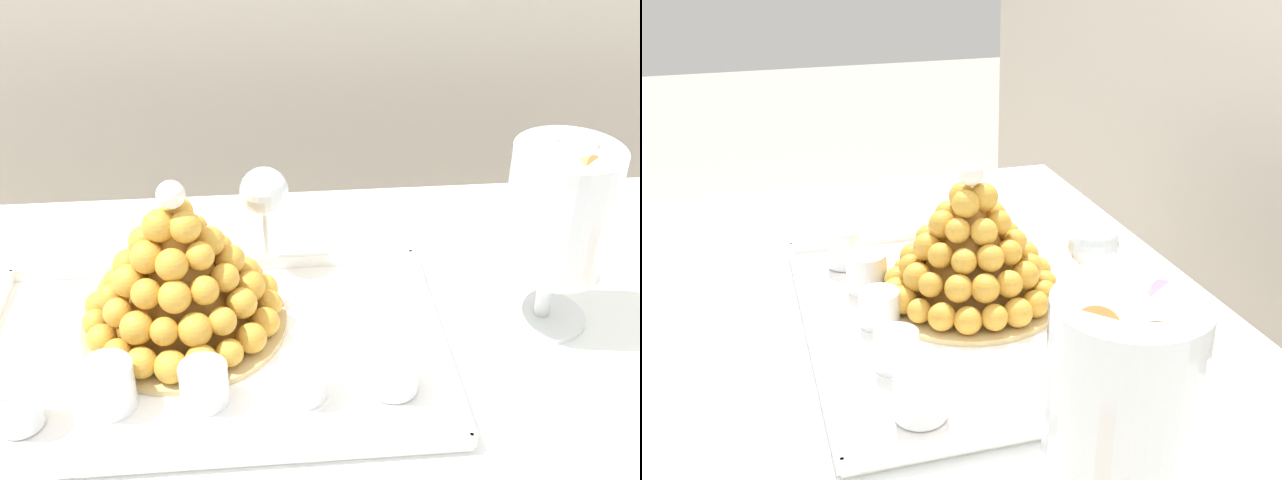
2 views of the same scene
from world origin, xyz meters
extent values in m
cube|color=brown|center=(0.00, 0.00, 0.72)|extent=(1.66, 0.77, 0.02)
cube|color=white|center=(0.00, 0.00, 0.73)|extent=(1.72, 0.83, 0.00)
cube|color=white|center=(0.00, 0.42, 0.56)|extent=(1.72, 0.01, 0.34)
cube|color=white|center=(-0.25, 0.02, 0.73)|extent=(0.55, 0.35, 0.01)
cube|color=white|center=(-0.25, -0.16, 0.75)|extent=(0.55, 0.01, 0.02)
cube|color=white|center=(-0.25, 0.19, 0.75)|extent=(0.55, 0.01, 0.02)
cube|color=white|center=(0.02, 0.02, 0.75)|extent=(0.01, 0.35, 0.02)
cylinder|color=white|center=(-0.25, 0.02, 0.74)|extent=(0.32, 0.32, 0.00)
cylinder|color=tan|center=(-0.29, 0.07, 0.74)|extent=(0.25, 0.25, 0.01)
cone|color=#BA7D29|center=(-0.29, 0.07, 0.82)|extent=(0.18, 0.18, 0.16)
sphere|color=gold|center=(-0.18, 0.07, 0.77)|extent=(0.03, 0.03, 0.03)
sphere|color=gold|center=(-0.19, 0.10, 0.76)|extent=(0.04, 0.04, 0.04)
sphere|color=gold|center=(-0.21, 0.13, 0.76)|extent=(0.04, 0.04, 0.04)
sphere|color=gold|center=(-0.23, 0.16, 0.76)|extent=(0.04, 0.04, 0.04)
sphere|color=gold|center=(-0.26, 0.17, 0.76)|extent=(0.04, 0.04, 0.04)
sphere|color=gold|center=(-0.30, 0.17, 0.77)|extent=(0.04, 0.04, 0.04)
sphere|color=gold|center=(-0.33, 0.17, 0.76)|extent=(0.04, 0.04, 0.04)
sphere|color=gold|center=(-0.36, 0.15, 0.77)|extent=(0.04, 0.04, 0.04)
sphere|color=gold|center=(-0.38, 0.12, 0.76)|extent=(0.04, 0.04, 0.04)
sphere|color=gold|center=(-0.39, 0.09, 0.76)|extent=(0.04, 0.04, 0.04)
sphere|color=gold|center=(-0.39, 0.05, 0.76)|extent=(0.03, 0.03, 0.03)
sphere|color=gold|center=(-0.38, 0.02, 0.76)|extent=(0.04, 0.04, 0.04)
sphere|color=gold|center=(-0.36, -0.01, 0.76)|extent=(0.04, 0.04, 0.04)
sphere|color=gold|center=(-0.33, -0.03, 0.76)|extent=(0.04, 0.04, 0.04)
sphere|color=gold|center=(-0.30, -0.03, 0.76)|extent=(0.04, 0.04, 0.04)
sphere|color=gold|center=(-0.26, -0.03, 0.77)|extent=(0.04, 0.04, 0.04)
sphere|color=gold|center=(-0.23, -0.02, 0.76)|extent=(0.03, 0.03, 0.03)
sphere|color=gold|center=(-0.21, 0.01, 0.77)|extent=(0.04, 0.04, 0.04)
sphere|color=gold|center=(-0.19, 0.04, 0.76)|extent=(0.04, 0.04, 0.04)
sphere|color=gold|center=(-0.21, 0.10, 0.80)|extent=(0.04, 0.04, 0.04)
sphere|color=gold|center=(-0.23, 0.13, 0.80)|extent=(0.04, 0.04, 0.04)
sphere|color=gold|center=(-0.26, 0.15, 0.80)|extent=(0.03, 0.03, 0.03)
sphere|color=gold|center=(-0.29, 0.15, 0.80)|extent=(0.04, 0.04, 0.04)
sphere|color=gold|center=(-0.33, 0.14, 0.80)|extent=(0.04, 0.04, 0.04)
sphere|color=gold|center=(-0.35, 0.12, 0.79)|extent=(0.04, 0.04, 0.04)
sphere|color=gold|center=(-0.37, 0.09, 0.79)|extent=(0.03, 0.03, 0.03)
sphere|color=gold|center=(-0.37, 0.06, 0.80)|extent=(0.03, 0.03, 0.03)
sphere|color=gold|center=(-0.36, 0.03, 0.80)|extent=(0.03, 0.03, 0.03)
sphere|color=gold|center=(-0.33, 0.00, 0.79)|extent=(0.04, 0.04, 0.04)
sphere|color=gold|center=(-0.30, -0.01, 0.80)|extent=(0.03, 0.03, 0.03)
sphere|color=gold|center=(-0.27, -0.01, 0.80)|extent=(0.04, 0.04, 0.04)
sphere|color=gold|center=(-0.24, 0.00, 0.80)|extent=(0.03, 0.03, 0.03)
sphere|color=gold|center=(-0.22, 0.03, 0.80)|extent=(0.04, 0.04, 0.04)
sphere|color=gold|center=(-0.21, 0.06, 0.80)|extent=(0.04, 0.04, 0.04)
sphere|color=gold|center=(-0.24, 0.11, 0.83)|extent=(0.03, 0.03, 0.03)
sphere|color=gold|center=(-0.27, 0.13, 0.83)|extent=(0.03, 0.03, 0.03)
sphere|color=gold|center=(-0.31, 0.13, 0.83)|extent=(0.04, 0.04, 0.04)
sphere|color=gold|center=(-0.33, 0.11, 0.83)|extent=(0.04, 0.04, 0.04)
sphere|color=gold|center=(-0.35, 0.08, 0.83)|extent=(0.04, 0.04, 0.04)
sphere|color=gold|center=(-0.34, 0.05, 0.83)|extent=(0.04, 0.04, 0.04)
sphere|color=gold|center=(-0.32, 0.02, 0.83)|extent=(0.04, 0.04, 0.04)
sphere|color=gold|center=(-0.29, 0.01, 0.83)|extent=(0.04, 0.04, 0.04)
sphere|color=gold|center=(-0.26, 0.02, 0.83)|extent=(0.03, 0.03, 0.03)
sphere|color=gold|center=(-0.23, 0.04, 0.83)|extent=(0.03, 0.03, 0.03)
sphere|color=gold|center=(-0.23, 0.08, 0.83)|extent=(0.04, 0.04, 0.04)
sphere|color=gold|center=(-0.27, 0.10, 0.86)|extent=(0.03, 0.03, 0.03)
sphere|color=gold|center=(-0.30, 0.11, 0.86)|extent=(0.04, 0.04, 0.04)
sphere|color=gold|center=(-0.33, 0.08, 0.86)|extent=(0.04, 0.04, 0.04)
sphere|color=gold|center=(-0.32, 0.05, 0.86)|extent=(0.04, 0.04, 0.04)
sphere|color=gold|center=(-0.29, 0.03, 0.86)|extent=(0.04, 0.04, 0.04)
sphere|color=gold|center=(-0.26, 0.04, 0.86)|extent=(0.03, 0.03, 0.03)
sphere|color=gold|center=(-0.25, 0.08, 0.86)|extent=(0.04, 0.04, 0.04)
sphere|color=gold|center=(-0.29, 0.09, 0.89)|extent=(0.04, 0.04, 0.04)
sphere|color=gold|center=(-0.31, 0.06, 0.89)|extent=(0.04, 0.04, 0.04)
sphere|color=gold|center=(-0.28, 0.06, 0.89)|extent=(0.04, 0.04, 0.04)
sphere|color=white|center=(-0.29, 0.07, 0.93)|extent=(0.03, 0.03, 0.03)
cylinder|color=silver|center=(-0.46, -0.08, 0.77)|extent=(0.05, 0.05, 0.06)
cylinder|color=#F4EAC6|center=(-0.46, -0.08, 0.75)|extent=(0.05, 0.05, 0.02)
cylinder|color=white|center=(-0.46, -0.08, 0.77)|extent=(0.05, 0.05, 0.02)
sphere|color=brown|center=(-0.46, -0.08, 0.79)|extent=(0.01, 0.01, 0.01)
cylinder|color=silver|center=(-0.36, -0.06, 0.77)|extent=(0.06, 0.06, 0.06)
cylinder|color=brown|center=(-0.36, -0.06, 0.75)|extent=(0.05, 0.05, 0.02)
cylinder|color=#8C603D|center=(-0.36, -0.06, 0.77)|extent=(0.05, 0.05, 0.02)
sphere|color=brown|center=(-0.36, -0.06, 0.78)|extent=(0.02, 0.02, 0.02)
cylinder|color=silver|center=(-0.26, -0.06, 0.76)|extent=(0.05, 0.05, 0.05)
cylinder|color=#F4EAC6|center=(-0.26, -0.06, 0.75)|extent=(0.05, 0.05, 0.02)
cylinder|color=white|center=(-0.26, -0.06, 0.77)|extent=(0.05, 0.05, 0.01)
sphere|color=brown|center=(-0.26, -0.06, 0.78)|extent=(0.02, 0.02, 0.02)
cylinder|color=silver|center=(-0.15, -0.06, 0.76)|extent=(0.05, 0.05, 0.05)
cylinder|color=brown|center=(-0.15, -0.06, 0.75)|extent=(0.05, 0.05, 0.02)
cylinder|color=#8C603D|center=(-0.15, -0.06, 0.77)|extent=(0.05, 0.05, 0.01)
sphere|color=brown|center=(-0.15, -0.06, 0.78)|extent=(0.02, 0.02, 0.02)
cylinder|color=silver|center=(-0.05, -0.06, 0.77)|extent=(0.06, 0.06, 0.05)
cylinder|color=#F4EAC6|center=(-0.05, -0.06, 0.75)|extent=(0.05, 0.05, 0.02)
cylinder|color=white|center=(-0.05, -0.06, 0.77)|extent=(0.05, 0.05, 0.02)
sphere|color=brown|center=(-0.06, -0.07, 0.78)|extent=(0.02, 0.02, 0.02)
cylinder|color=white|center=(0.16, 0.06, 0.73)|extent=(0.11, 0.11, 0.01)
cylinder|color=white|center=(0.16, 0.06, 0.77)|extent=(0.02, 0.02, 0.08)
cylinder|color=white|center=(0.16, 0.06, 0.89)|extent=(0.13, 0.13, 0.16)
cylinder|color=#D199D8|center=(0.18, 0.06, 0.83)|extent=(0.06, 0.05, 0.05)
cylinder|color=#72B2E0|center=(0.16, 0.09, 0.83)|extent=(0.06, 0.05, 0.06)
cylinder|color=#9ED860|center=(0.14, 0.05, 0.83)|extent=(0.06, 0.05, 0.06)
cylinder|color=#9ED860|center=(0.16, 0.04, 0.83)|extent=(0.06, 0.05, 0.06)
cylinder|color=#9ED860|center=(0.18, 0.08, 0.85)|extent=(0.04, 0.04, 0.05)
cylinder|color=#F9A54C|center=(0.15, 0.08, 0.85)|extent=(0.05, 0.05, 0.05)
cylinder|color=#9ED860|center=(0.15, 0.04, 0.85)|extent=(0.05, 0.04, 0.04)
cylinder|color=#72B2E0|center=(0.18, 0.03, 0.85)|extent=(0.05, 0.05, 0.04)
cylinder|color=#D199D8|center=(0.16, 0.09, 0.87)|extent=(0.06, 0.05, 0.05)
cylinder|color=#72B2E0|center=(0.14, 0.06, 0.87)|extent=(0.05, 0.04, 0.04)
cylinder|color=#F9A54C|center=(0.17, 0.03, 0.87)|extent=(0.06, 0.05, 0.06)
cylinder|color=#E54C47|center=(0.15, 0.09, 0.89)|extent=(0.06, 0.05, 0.05)
cylinder|color=#72B2E0|center=(0.15, 0.05, 0.89)|extent=(0.07, 0.04, 0.07)
cylinder|color=yellow|center=(0.18, 0.05, 0.89)|extent=(0.06, 0.04, 0.06)
cylinder|color=yellow|center=(0.14, 0.07, 0.91)|extent=(0.07, 0.05, 0.07)
cylinder|color=#9ED860|center=(0.16, 0.04, 0.91)|extent=(0.06, 0.05, 0.05)
cylinder|color=#D199D8|center=(0.18, 0.07, 0.91)|extent=(0.05, 0.04, 0.05)
cylinder|color=#72B2E0|center=(0.15, 0.06, 0.93)|extent=(0.06, 0.04, 0.06)
cylinder|color=#E54C47|center=(0.17, 0.03, 0.93)|extent=(0.05, 0.05, 0.02)
cylinder|color=#D199D8|center=(0.18, 0.08, 0.93)|extent=(0.05, 0.05, 0.05)
cylinder|color=#D199D8|center=(0.14, 0.05, 0.95)|extent=(0.05, 0.04, 0.03)
cylinder|color=#F9A54C|center=(0.17, 0.03, 0.95)|extent=(0.06, 0.04, 0.06)
cylinder|color=brown|center=(0.18, 0.07, 0.95)|extent=(0.05, 0.05, 0.04)
cylinder|color=#D199D8|center=(0.15, 0.09, 0.95)|extent=(0.06, 0.05, 0.05)
cylinder|color=silver|center=(-0.18, 0.20, 0.73)|extent=(0.06, 0.06, 0.00)
cylinder|color=silver|center=(-0.18, 0.20, 0.78)|extent=(0.01, 0.01, 0.09)
sphere|color=silver|center=(-0.18, 0.20, 0.85)|extent=(0.07, 0.07, 0.07)
camera|label=1|loc=(-0.19, -0.74, 1.37)|focal=45.44mm
camera|label=2|loc=(0.62, -0.22, 1.25)|focal=43.00mm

